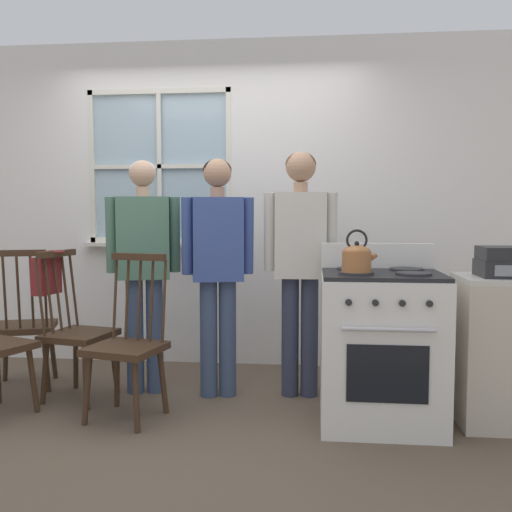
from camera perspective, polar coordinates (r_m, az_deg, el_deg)
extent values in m
plane|color=brown|center=(3.69, -8.11, -16.02)|extent=(16.00, 16.00, 0.00)
cube|color=white|center=(4.82, 15.86, 5.01)|extent=(3.05, 0.06, 2.70)
cube|color=white|center=(4.99, -9.40, -4.55)|extent=(1.22, 0.06, 1.03)
cube|color=white|center=(5.08, -9.69, 18.26)|extent=(1.22, 0.06, 0.39)
cube|color=silver|center=(4.86, -9.72, 1.12)|extent=(1.28, 0.10, 0.03)
cube|color=#9EB7C6|center=(4.95, -9.53, 8.80)|extent=(1.16, 0.01, 1.23)
cube|color=silver|center=(4.92, -9.63, 8.82)|extent=(0.04, 0.02, 1.29)
cube|color=silver|center=(4.92, -9.63, 8.82)|extent=(1.22, 0.02, 0.04)
cube|color=silver|center=(5.11, -16.09, 8.55)|extent=(0.04, 0.03, 1.29)
cube|color=silver|center=(4.80, -2.73, 9.00)|extent=(0.04, 0.03, 1.29)
cube|color=silver|center=(5.01, -9.72, 15.94)|extent=(1.22, 0.03, 0.04)
cube|color=silver|center=(4.92, -9.54, 1.57)|extent=(1.22, 0.03, 0.04)
cube|color=#3D2819|center=(4.13, -17.22, -7.57)|extent=(0.48, 0.49, 0.04)
cylinder|color=#3D2819|center=(3.96, -16.67, -11.54)|extent=(0.07, 0.08, 0.42)
cylinder|color=#3D2819|center=(4.23, -14.00, -10.45)|extent=(0.08, 0.07, 0.42)
cylinder|color=#3D2819|center=(4.14, -20.37, -10.91)|extent=(0.08, 0.07, 0.42)
cylinder|color=#3D2819|center=(4.40, -17.58, -9.93)|extent=(0.07, 0.08, 0.42)
cylinder|color=#3D2819|center=(4.04, -20.76, -4.01)|extent=(0.08, 0.03, 0.54)
cylinder|color=#3D2819|center=(4.11, -19.97, -3.85)|extent=(0.08, 0.03, 0.54)
cylinder|color=#3D2819|center=(4.18, -19.21, -3.69)|extent=(0.08, 0.03, 0.54)
cylinder|color=#3D2819|center=(4.25, -18.47, -3.54)|extent=(0.08, 0.03, 0.54)
cylinder|color=#3D2819|center=(4.32, -17.76, -3.40)|extent=(0.08, 0.03, 0.54)
cube|color=#3D2819|center=(4.15, -19.31, 0.22)|extent=(0.12, 0.38, 0.04)
cube|color=#3D2819|center=(3.65, -12.93, -9.03)|extent=(0.50, 0.49, 0.04)
cylinder|color=#3D2819|center=(3.68, -16.53, -12.75)|extent=(0.08, 0.07, 0.42)
cylinder|color=#3D2819|center=(3.50, -11.90, -13.57)|extent=(0.07, 0.08, 0.42)
cylinder|color=#3D2819|center=(3.93, -13.73, -11.58)|extent=(0.07, 0.08, 0.42)
cylinder|color=#3D2819|center=(3.76, -9.30, -12.25)|extent=(0.08, 0.07, 0.42)
cylinder|color=#3D2819|center=(3.84, -13.91, -4.28)|extent=(0.03, 0.08, 0.54)
cylinder|color=#3D2819|center=(3.79, -12.77, -4.37)|extent=(0.03, 0.08, 0.54)
cylinder|color=#3D2819|center=(3.74, -11.60, -4.46)|extent=(0.03, 0.08, 0.54)
cylinder|color=#3D2819|center=(3.70, -10.41, -4.55)|extent=(0.03, 0.08, 0.54)
cylinder|color=#3D2819|center=(3.65, -9.18, -4.64)|extent=(0.03, 0.08, 0.54)
cube|color=#3D2819|center=(3.71, -11.67, -0.09)|extent=(0.38, 0.13, 0.04)
cylinder|color=#3D2819|center=(3.99, -21.40, -11.51)|extent=(0.08, 0.06, 0.42)
cube|color=#3D2819|center=(4.54, -22.16, -6.61)|extent=(0.52, 0.51, 0.04)
cylinder|color=#3D2819|center=(4.72, -19.66, -9.02)|extent=(0.06, 0.08, 0.42)
cylinder|color=#3D2819|center=(4.78, -23.75, -8.97)|extent=(0.08, 0.06, 0.42)
cylinder|color=#3D2819|center=(4.41, -20.25, -9.97)|extent=(0.08, 0.06, 0.42)
cylinder|color=#3D2819|center=(4.31, -20.32, -3.49)|extent=(0.04, 0.08, 0.54)
cylinder|color=#3D2819|center=(4.32, -21.50, -3.50)|extent=(0.04, 0.08, 0.54)
cylinder|color=#3D2819|center=(4.34, -22.67, -3.50)|extent=(0.04, 0.08, 0.54)
cylinder|color=#3D2819|center=(4.36, -23.84, -3.51)|extent=(0.04, 0.08, 0.54)
cube|color=#3D2819|center=(4.31, -22.79, 0.27)|extent=(0.37, 0.15, 0.04)
cylinder|color=#384766|center=(4.17, -12.01, -7.82)|extent=(0.12, 0.12, 0.82)
cylinder|color=#384766|center=(4.16, -10.09, -7.81)|extent=(0.12, 0.12, 0.82)
cube|color=#4C7560|center=(4.08, -11.19, 1.79)|extent=(0.40, 0.29, 0.57)
cylinder|color=#4C7560|center=(4.07, -14.28, 2.06)|extent=(0.10, 0.13, 0.53)
cylinder|color=#4C7560|center=(4.05, -8.13, 2.14)|extent=(0.10, 0.13, 0.53)
cylinder|color=tan|center=(4.08, -11.26, 6.32)|extent=(0.10, 0.10, 0.07)
sphere|color=tan|center=(4.08, -11.29, 8.09)|extent=(0.18, 0.18, 0.18)
ellipsoid|color=silver|center=(4.10, -11.28, 8.31)|extent=(0.19, 0.19, 0.15)
cylinder|color=#384766|center=(4.01, -4.75, -8.24)|extent=(0.12, 0.12, 0.81)
cylinder|color=#384766|center=(4.02, -2.86, -8.20)|extent=(0.12, 0.12, 0.81)
cube|color=#384C8E|center=(3.93, -3.86, 1.70)|extent=(0.38, 0.28, 0.57)
cylinder|color=#384C8E|center=(3.90, -6.91, 1.99)|extent=(0.10, 0.13, 0.53)
cylinder|color=#384C8E|center=(3.92, -0.79, 2.04)|extent=(0.10, 0.13, 0.53)
cylinder|color=tan|center=(3.92, -3.88, 6.38)|extent=(0.10, 0.10, 0.07)
sphere|color=tan|center=(3.93, -3.89, 8.29)|extent=(0.19, 0.19, 0.19)
ellipsoid|color=black|center=(3.95, -3.91, 8.53)|extent=(0.20, 0.20, 0.16)
cylinder|color=#2D3347|center=(4.02, 3.43, -8.06)|extent=(0.12, 0.12, 0.83)
cylinder|color=#2D3347|center=(4.02, 5.36, -8.07)|extent=(0.12, 0.12, 0.83)
cube|color=beige|center=(3.93, 4.46, 2.08)|extent=(0.36, 0.22, 0.59)
cylinder|color=beige|center=(3.91, 1.35, 2.43)|extent=(0.08, 0.12, 0.54)
cylinder|color=beige|center=(3.92, 7.58, 2.39)|extent=(0.08, 0.12, 0.54)
cylinder|color=tan|center=(3.93, 4.49, 6.87)|extent=(0.10, 0.10, 0.07)
sphere|color=tan|center=(3.94, 4.50, 8.88)|extent=(0.21, 0.21, 0.21)
ellipsoid|color=brown|center=(3.96, 4.50, 9.13)|extent=(0.21, 0.21, 0.17)
cube|color=white|center=(3.57, 12.38, -9.20)|extent=(0.72, 0.64, 0.90)
cube|color=black|center=(3.50, 12.51, -1.81)|extent=(0.71, 0.61, 0.02)
cylinder|color=#2D2D30|center=(3.35, 10.01, -1.73)|extent=(0.20, 0.20, 0.02)
cylinder|color=#2D2D30|center=(3.39, 15.48, -1.75)|extent=(0.20, 0.20, 0.02)
cylinder|color=#2D2D30|center=(3.61, 9.72, -1.30)|extent=(0.20, 0.20, 0.02)
cylinder|color=#2D2D30|center=(3.64, 14.82, -1.33)|extent=(0.20, 0.20, 0.02)
cube|color=white|center=(3.77, 12.03, 0.05)|extent=(0.72, 0.06, 0.16)
cube|color=black|center=(3.28, 13.00, -11.44)|extent=(0.45, 0.01, 0.32)
cylinder|color=silver|center=(3.20, 13.13, -7.19)|extent=(0.50, 0.02, 0.02)
cylinder|color=#232326|center=(3.16, 9.25, -4.60)|extent=(0.04, 0.02, 0.04)
cylinder|color=#232326|center=(3.18, 11.85, -4.60)|extent=(0.04, 0.02, 0.04)
cylinder|color=#232326|center=(3.19, 14.43, -4.60)|extent=(0.04, 0.02, 0.04)
cylinder|color=#232326|center=(3.22, 16.97, -4.58)|extent=(0.04, 0.02, 0.04)
cylinder|color=#A86638|center=(3.35, 10.02, -0.55)|extent=(0.17, 0.17, 0.12)
ellipsoid|color=#A86638|center=(3.34, 10.04, 0.47)|extent=(0.16, 0.16, 0.07)
sphere|color=black|center=(3.34, 10.05, 1.24)|extent=(0.03, 0.03, 0.03)
cylinder|color=#A86638|center=(3.35, 11.40, -0.26)|extent=(0.08, 0.03, 0.07)
torus|color=black|center=(3.34, 10.05, 1.58)|extent=(0.12, 0.01, 0.12)
cylinder|color=#935B3D|center=(4.85, -10.09, 1.84)|extent=(0.13, 0.13, 0.09)
cylinder|color=#33261C|center=(4.85, -10.10, 2.29)|extent=(0.12, 0.12, 0.01)
cone|color=#286033|center=(4.85, -9.89, 3.77)|extent=(0.07, 0.05, 0.24)
cone|color=#286033|center=(4.87, -10.24, 3.20)|extent=(0.06, 0.05, 0.15)
cone|color=#286033|center=(4.83, -10.20, 3.34)|extent=(0.04, 0.08, 0.17)
cube|color=maroon|center=(4.22, -20.23, -1.85)|extent=(0.13, 0.23, 0.26)
torus|color=maroon|center=(4.16, -19.42, 0.43)|extent=(0.15, 0.15, 0.01)
cube|color=beige|center=(3.81, 23.55, -8.86)|extent=(0.55, 0.50, 0.87)
cube|color=beige|center=(3.73, 23.76, -2.11)|extent=(0.55, 0.50, 0.03)
cube|color=#232326|center=(3.71, 23.89, -1.15)|extent=(0.34, 0.28, 0.10)
cube|color=#232326|center=(3.70, 23.93, 0.24)|extent=(0.32, 0.27, 0.08)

